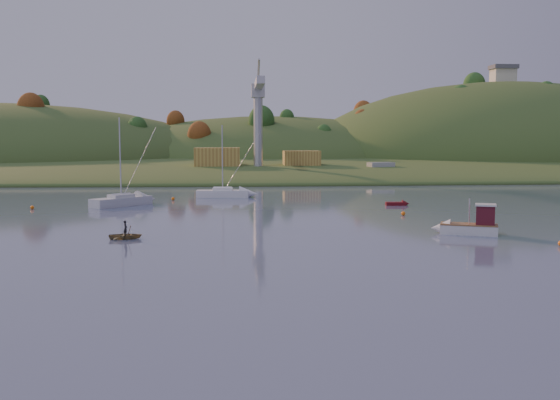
{
  "coord_description": "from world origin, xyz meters",
  "views": [
    {
      "loc": [
        -3.22,
        -31.66,
        9.36
      ],
      "look_at": [
        1.19,
        31.78,
        3.11
      ],
      "focal_mm": 40.0,
      "sensor_mm": 36.0,
      "label": 1
    }
  ],
  "objects": [
    {
      "name": "red_tender",
      "position": [
        19.85,
        54.59,
        0.24
      ],
      "size": [
        3.4,
        1.37,
        1.13
      ],
      "rotation": [
        0.0,
        0.0,
        -0.07
      ],
      "color": "#5C0D12",
      "rests_on": "ground"
    },
    {
      "name": "hill_center",
      "position": [
        10.0,
        210.0,
        0.0
      ],
      "size": [
        140.0,
        120.0,
        36.0
      ],
      "primitive_type": "ellipsoid",
      "color": "#344A1D",
      "rests_on": "ground"
    },
    {
      "name": "shed_west",
      "position": [
        -8.0,
        123.0,
        4.8
      ],
      "size": [
        11.0,
        8.0,
        4.8
      ],
      "primitive_type": "cube",
      "color": "#A37836",
      "rests_on": "wharf"
    },
    {
      "name": "buoy_3",
      "position": [
        -12.98,
        64.02,
        0.25
      ],
      "size": [
        0.5,
        0.5,
        0.5
      ],
      "primitive_type": "sphere",
      "color": "orange",
      "rests_on": "ground"
    },
    {
      "name": "sailboat_near",
      "position": [
        -19.39,
        56.37,
        0.78
      ],
      "size": [
        8.02,
        8.28,
        12.31
      ],
      "rotation": [
        0.0,
        0.0,
        0.81
      ],
      "color": "silver",
      "rests_on": "ground"
    },
    {
      "name": "ground",
      "position": [
        0.0,
        0.0,
        0.0
      ],
      "size": [
        500.0,
        500.0,
        0.0
      ],
      "primitive_type": "plane",
      "color": "#3D4F64",
      "rests_on": "ground"
    },
    {
      "name": "buoy_2",
      "position": [
        -30.53,
        53.08,
        0.25
      ],
      "size": [
        0.5,
        0.5,
        0.5
      ],
      "primitive_type": "sphere",
      "color": "orange",
      "rests_on": "ground"
    },
    {
      "name": "shed_east",
      "position": [
        13.0,
        124.0,
        4.4
      ],
      "size": [
        9.0,
        7.0,
        4.0
      ],
      "primitive_type": "cube",
      "color": "#A37836",
      "rests_on": "wharf"
    },
    {
      "name": "canoe",
      "position": [
        -13.67,
        27.05,
        0.32
      ],
      "size": [
        3.31,
        2.54,
        0.64
      ],
      "primitive_type": "imported",
      "rotation": [
        0.0,
        0.0,
        1.69
      ],
      "color": "olive",
      "rests_on": "ground"
    },
    {
      "name": "hill_right",
      "position": [
        95.0,
        195.0,
        0.0
      ],
      "size": [
        150.0,
        130.0,
        60.0
      ],
      "primitive_type": "ellipsoid",
      "color": "#344A1D",
      "rests_on": "ground"
    },
    {
      "name": "wharf",
      "position": [
        5.0,
        122.0,
        1.2
      ],
      "size": [
        42.0,
        16.0,
        2.4
      ],
      "primitive_type": "cube",
      "color": "slate",
      "rests_on": "ground"
    },
    {
      "name": "buoy_1",
      "position": [
        17.14,
        43.0,
        0.25
      ],
      "size": [
        0.5,
        0.5,
        0.5
      ],
      "primitive_type": "sphere",
      "color": "orange",
      "rests_on": "ground"
    },
    {
      "name": "far_shore",
      "position": [
        0.0,
        230.0,
        0.0
      ],
      "size": [
        620.0,
        220.0,
        1.5
      ],
      "primitive_type": "cube",
      "color": "#344A1D",
      "rests_on": "ground"
    },
    {
      "name": "work_vessel",
      "position": [
        31.8,
        118.0,
        1.32
      ],
      "size": [
        15.19,
        8.36,
        3.7
      ],
      "rotation": [
        0.0,
        0.0,
        0.24
      ],
      "color": "slate",
      "rests_on": "ground"
    },
    {
      "name": "sailboat_far",
      "position": [
        -5.51,
        68.56,
        0.75
      ],
      "size": [
        8.44,
        2.94,
        11.54
      ],
      "rotation": [
        0.0,
        0.0,
        -0.05
      ],
      "color": "white",
      "rests_on": "ground"
    },
    {
      "name": "hilltop_house",
      "position": [
        95.0,
        195.0,
        33.4
      ],
      "size": [
        9.0,
        7.0,
        6.45
      ],
      "color": "beige",
      "rests_on": "hill_right"
    },
    {
      "name": "hillside_trees",
      "position": [
        0.0,
        185.0,
        0.0
      ],
      "size": [
        280.0,
        50.0,
        32.0
      ],
      "primitive_type": null,
      "color": "#274819",
      "rests_on": "ground"
    },
    {
      "name": "fishing_boat",
      "position": [
        19.12,
        27.71,
        0.9
      ],
      "size": [
        6.63,
        4.16,
        4.05
      ],
      "rotation": [
        0.0,
        0.0,
        2.77
      ],
      "color": "silver",
      "rests_on": "ground"
    },
    {
      "name": "shore_slope",
      "position": [
        0.0,
        165.0,
        0.0
      ],
      "size": [
        640.0,
        150.0,
        7.0
      ],
      "primitive_type": "ellipsoid",
      "color": "#344A1D",
      "rests_on": "ground"
    },
    {
      "name": "dock_crane",
      "position": [
        2.0,
        118.39,
        17.17
      ],
      "size": [
        3.2,
        28.0,
        20.3
      ],
      "color": "#B7B7BC",
      "rests_on": "wharf"
    },
    {
      "name": "paddler",
      "position": [
        -13.67,
        27.05,
        0.75
      ],
      "size": [
        0.42,
        0.58,
        1.5
      ],
      "primitive_type": "imported",
      "rotation": [
        0.0,
        0.0,
        1.69
      ],
      "color": "black",
      "rests_on": "ground"
    }
  ]
}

